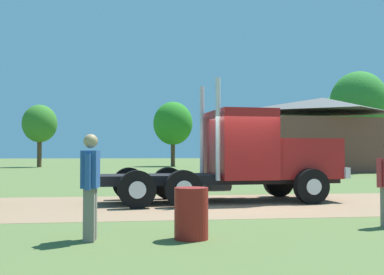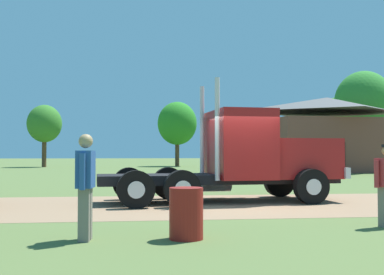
{
  "view_description": "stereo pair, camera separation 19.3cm",
  "coord_description": "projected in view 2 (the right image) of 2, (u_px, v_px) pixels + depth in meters",
  "views": [
    {
      "loc": [
        -3.07,
        -13.23,
        1.5
      ],
      "look_at": [
        -1.15,
        1.54,
        1.96
      ],
      "focal_mm": 44.22,
      "sensor_mm": 36.0,
      "label": 1
    },
    {
      "loc": [
        -2.88,
        -13.25,
        1.5
      ],
      "look_at": [
        -1.15,
        1.54,
        1.96
      ],
      "focal_mm": 44.22,
      "sensor_mm": 36.0,
      "label": 2
    }
  ],
  "objects": [
    {
      "name": "ground_plane",
      "position": [
        239.0,
        205.0,
        13.44
      ],
      "size": [
        200.0,
        200.0,
        0.0
      ],
      "primitive_type": "plane",
      "color": "#536635"
    },
    {
      "name": "dirt_track",
      "position": [
        239.0,
        204.0,
        13.44
      ],
      "size": [
        120.0,
        5.82,
        0.01
      ],
      "primitive_type": "cube",
      "color": "#8E6E52",
      "rests_on": "ground_plane"
    },
    {
      "name": "tree_mid",
      "position": [
        177.0,
        124.0,
        49.67
      ],
      "size": [
        4.12,
        4.12,
        6.78
      ],
      "color": "#513823",
      "rests_on": "ground_plane"
    },
    {
      "name": "tree_left",
      "position": [
        44.0,
        124.0,
        47.02
      ],
      "size": [
        3.4,
        3.4,
        6.2
      ],
      "color": "#513823",
      "rests_on": "ground_plane"
    },
    {
      "name": "shed_building",
      "position": [
        327.0,
        136.0,
        36.39
      ],
      "size": [
        10.51,
        8.21,
        5.72
      ],
      "color": "brown",
      "rests_on": "ground_plane"
    },
    {
      "name": "truck_foreground_white",
      "position": [
        249.0,
        159.0,
        14.46
      ],
      "size": [
        7.46,
        3.23,
        3.6
      ],
      "color": "black",
      "rests_on": "ground_plane"
    },
    {
      "name": "tree_right",
      "position": [
        364.0,
        102.0,
        43.8
      ],
      "size": [
        5.28,
        5.28,
        9.02
      ],
      "color": "#513823",
      "rests_on": "ground_plane"
    },
    {
      "name": "tree_far_right",
      "position": [
        338.0,
        119.0,
        52.83
      ],
      "size": [
        4.46,
        4.46,
        7.66
      ],
      "color": "#513823",
      "rests_on": "ground_plane"
    },
    {
      "name": "steel_barrel",
      "position": [
        186.0,
        213.0,
        8.13
      ],
      "size": [
        0.59,
        0.59,
        0.88
      ],
      "primitive_type": "cylinder",
      "color": "maroon",
      "rests_on": "ground_plane"
    },
    {
      "name": "visitor_by_barrel",
      "position": [
        85.0,
        182.0,
        8.02
      ],
      "size": [
        0.3,
        0.67,
        1.8
      ],
      "color": "#264C8C",
      "rests_on": "ground_plane"
    }
  ]
}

